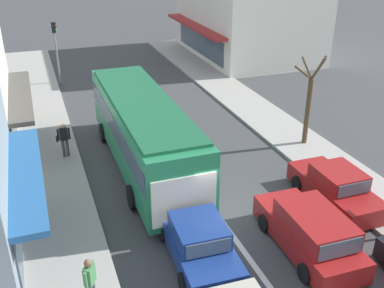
{
  "coord_description": "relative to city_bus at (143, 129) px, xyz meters",
  "views": [
    {
      "loc": [
        -5.68,
        -12.64,
        9.63
      ],
      "look_at": [
        0.35,
        3.84,
        1.2
      ],
      "focal_mm": 42.0,
      "sensor_mm": 36.0,
      "label": 1
    }
  ],
  "objects": [
    {
      "name": "ground_plane",
      "position": [
        1.6,
        -4.62,
        -1.88
      ],
      "size": [
        140.0,
        140.0,
        0.0
      ],
      "primitive_type": "plane",
      "color": "#3F3F42"
    },
    {
      "name": "lane_centre_line",
      "position": [
        1.6,
        -0.62,
        -1.88
      ],
      "size": [
        0.2,
        28.0,
        0.01
      ],
      "primitive_type": "cube",
      "color": "silver",
      "rests_on": "ground"
    },
    {
      "name": "sidewalk_left",
      "position": [
        -5.2,
        1.38,
        -1.81
      ],
      "size": [
        5.2,
        44.0,
        0.14
      ],
      "primitive_type": "cube",
      "color": "#A39E96",
      "rests_on": "ground"
    },
    {
      "name": "kerb_right",
      "position": [
        7.8,
        1.38,
        -1.82
      ],
      "size": [
        2.8,
        44.0,
        0.12
      ],
      "primitive_type": "cube",
      "color": "#A39E96",
      "rests_on": "ground"
    },
    {
      "name": "city_bus",
      "position": [
        0.0,
        0.0,
        0.0
      ],
      "size": [
        2.78,
        10.87,
        3.23
      ],
      "color": "#237A4C",
      "rests_on": "ground"
    },
    {
      "name": "wagon_behind_bus_mid",
      "position": [
        3.6,
        -7.4,
        -1.14
      ],
      "size": [
        2.03,
        4.55,
        1.58
      ],
      "color": "maroon",
      "rests_on": "ground"
    },
    {
      "name": "sedan_adjacent_lane_lead",
      "position": [
        0.05,
        -6.55,
        -1.22
      ],
      "size": [
        2.05,
        4.28,
        1.47
      ],
      "color": "navy",
      "rests_on": "ground"
    },
    {
      "name": "parked_sedan_kerb_second",
      "position": [
        6.18,
        -5.26,
        -1.22
      ],
      "size": [
        1.93,
        4.21,
        1.47
      ],
      "color": "maroon",
      "rests_on": "ground"
    },
    {
      "name": "traffic_light_downstreet",
      "position": [
        -2.39,
        13.58,
        0.97
      ],
      "size": [
        0.33,
        0.24,
        4.2
      ],
      "color": "gray",
      "rests_on": "ground"
    },
    {
      "name": "street_tree_right",
      "position": [
        7.98,
        -0.38,
        0.25
      ],
      "size": [
        1.67,
        1.85,
        4.58
      ],
      "color": "brown",
      "rests_on": "ground"
    },
    {
      "name": "pedestrian_with_handbag_near",
      "position": [
        -3.21,
        2.07,
        -0.81
      ],
      "size": [
        0.65,
        0.25,
        1.63
      ],
      "color": "#4C4742",
      "rests_on": "sidewalk_left"
    },
    {
      "name": "pedestrian_browsing_midblock",
      "position": [
        -3.46,
        -7.57,
        -0.81
      ],
      "size": [
        0.37,
        0.5,
        1.63
      ],
      "color": "#333338",
      "rests_on": "sidewalk_left"
    }
  ]
}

